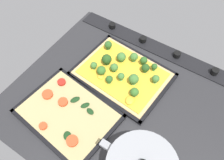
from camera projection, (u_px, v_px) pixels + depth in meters
The scene contains 6 objects.
ground_plane at pixel (121, 104), 83.77cm from camera, with size 76.46×65.66×3.00cm, color #28282B.
stove_control_panel at pixel (159, 48), 96.11cm from camera, with size 73.41×7.00×2.60cm.
baking_tray_front at pixel (122, 75), 88.70cm from camera, with size 35.71×28.48×1.30cm.
broccoli_pizza at pixel (123, 72), 87.40cm from camera, with size 33.11×25.88×5.75cm.
baking_tray_back at pixel (68, 114), 79.33cm from camera, with size 34.19×27.25×1.30cm.
veggie_pizza_back at pixel (67, 113), 78.83cm from camera, with size 31.54×24.59×1.90cm.
Camera 1 is at (-19.43, 36.07, 72.13)cm, focal length 37.70 mm.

